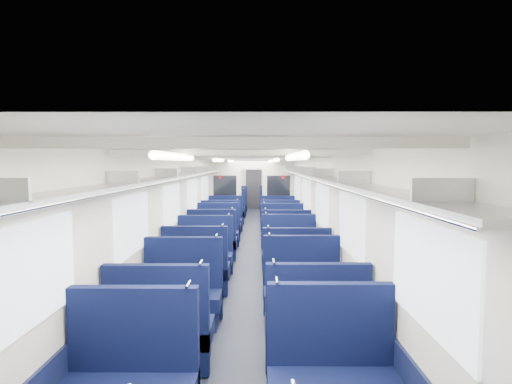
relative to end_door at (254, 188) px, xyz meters
The scene contains 38 objects.
floor 9.00m from the end_door, 90.00° to the right, with size 2.80×18.00×0.01m, color black.
ceiling 9.04m from the end_door, 90.00° to the right, with size 2.80×18.00×0.01m, color white.
wall_left 9.05m from the end_door, 98.90° to the right, with size 0.02×18.00×2.35m, color beige.
dado_left 9.07m from the end_door, 98.81° to the right, with size 0.03×17.90×0.70m, color black.
wall_right 9.05m from the end_door, 81.10° to the right, with size 0.02×18.00×2.35m, color beige.
dado_right 9.07m from the end_door, 81.19° to the right, with size 0.03×17.90×0.70m, color black.
wall_far 0.19m from the end_door, 90.00° to the left, with size 2.80×0.02×2.35m, color beige.
luggage_rack_left 9.07m from the end_door, 97.73° to the right, with size 0.36×17.40×0.18m.
luggage_rack_right 9.07m from the end_door, 82.27° to the right, with size 0.36×17.40×0.18m.
windows 9.41m from the end_door, 90.00° to the right, with size 2.78×15.60×0.75m.
ceiling_fittings 9.29m from the end_door, 90.00° to the right, with size 2.70×16.06×0.11m.
end_door is the anchor object (origin of this frame).
bulkhead 6.18m from the end_door, 90.00° to the right, with size 2.80×0.10×2.35m.
seat_3 15.97m from the end_door, 87.02° to the right, with size 1.08×0.60×1.21m.
seat_4 15.06m from the end_door, 93.16° to the right, with size 1.08×0.60×1.21m.
seat_5 15.01m from the end_door, 86.83° to the right, with size 1.08×0.60×1.21m.
seat_6 13.87m from the end_door, 93.43° to the right, with size 1.08×0.60×1.21m.
seat_7 13.74m from the end_door, 86.53° to the right, with size 1.08×0.60×1.21m.
seat_8 12.62m from the end_door, 93.78° to the right, with size 1.08×0.60×1.21m.
seat_9 12.78m from the end_door, 86.27° to the right, with size 1.08×0.60×1.21m.
seat_10 11.58m from the end_door, 94.12° to the right, with size 1.08×0.60×1.21m.
seat_11 11.40m from the end_door, 85.82° to the right, with size 1.08×0.60×1.21m.
seat_12 10.26m from the end_door, 94.65° to the right, with size 1.08×0.60×1.21m.
seat_13 10.37m from the end_door, 85.40° to the right, with size 1.08×0.60×1.21m.
seat_14 9.10m from the end_door, 95.25° to the right, with size 1.08×0.60×1.21m.
seat_15 9.23m from the end_door, 84.83° to the right, with size 1.08×0.60×1.21m.
seat_16 8.11m from the end_door, 95.89° to the right, with size 1.08×0.60×1.21m.
seat_17 8.04m from the end_door, 84.06° to the right, with size 1.08×0.60×1.21m.
seat_18 6.82m from the end_door, 97.02° to the right, with size 1.08×0.60×1.21m.
seat_19 6.90m from the end_door, 83.06° to the right, with size 1.08×0.60×1.21m.
seat_20 5.03m from the end_door, 99.57° to the right, with size 1.08×0.60×1.21m.
seat_21 4.88m from the end_door, 80.13° to the right, with size 1.08×0.60×1.21m.
seat_22 3.73m from the end_door, 103.05° to the right, with size 1.08×0.60×1.21m.
seat_23 3.83m from the end_door, 77.32° to the right, with size 1.08×0.60×1.21m.
seat_24 2.76m from the end_door, 108.01° to the right, with size 1.08×0.60×1.21m.
seat_25 2.76m from the end_door, 72.01° to the right, with size 1.08×0.60×1.21m.
seat_26 1.80m from the end_door, 119.42° to the right, with size 1.08×0.60×1.21m.
seat_27 1.67m from the end_door, 57.60° to the right, with size 1.08×0.60×1.21m.
Camera 1 is at (0.21, -10.17, 2.20)m, focal length 27.81 mm.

